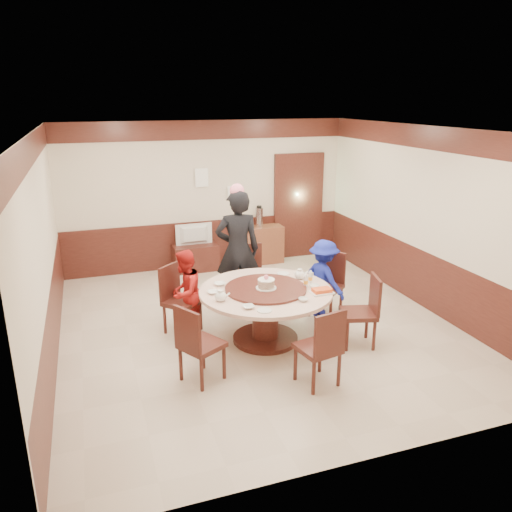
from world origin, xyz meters
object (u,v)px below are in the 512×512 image
object	(u,v)px
banquet_table	(266,304)
birthday_cake	(266,284)
shrimp_platter	(322,291)
person_standing	(238,250)
person_red	(185,292)
person_blue	(323,279)
television	(195,235)
thermos	(259,217)
tv_stand	(196,257)
side_cabinet	(262,244)

from	to	relation	value
banquet_table	birthday_cake	xyz separation A→B (m)	(-0.00, -0.03, 0.31)
shrimp_platter	person_standing	bearing A→B (deg)	113.01
person_red	person_blue	world-z (taller)	person_red
person_standing	person_red	xyz separation A→B (m)	(-0.96, -0.63, -0.34)
television	thermos	world-z (taller)	thermos
banquet_table	tv_stand	world-z (taller)	banquet_table
birthday_cake	side_cabinet	xyz separation A→B (m)	(1.10, 3.26, -0.47)
person_standing	person_red	world-z (taller)	person_standing
shrimp_platter	tv_stand	bearing A→B (deg)	104.66
banquet_table	shrimp_platter	distance (m)	0.78
birthday_cake	person_blue	bearing A→B (deg)	24.32
person_red	shrimp_platter	size ratio (longest dim) A/B	4.05
banquet_table	side_cabinet	size ratio (longest dim) A/B	2.23
person_red	shrimp_platter	distance (m)	1.90
person_red	banquet_table	bearing A→B (deg)	93.39
person_blue	tv_stand	world-z (taller)	person_blue
shrimp_platter	banquet_table	bearing A→B (deg)	151.51
tv_stand	television	bearing A→B (deg)	0.00
shrimp_platter	television	world-z (taller)	television
tv_stand	television	distance (m)	0.45
person_blue	side_cabinet	bearing A→B (deg)	-18.99
tv_stand	thermos	world-z (taller)	thermos
person_standing	television	xyz separation A→B (m)	(-0.26, 1.98, -0.24)
shrimp_platter	side_cabinet	size ratio (longest dim) A/B	0.38
birthday_cake	thermos	distance (m)	3.42
person_red	tv_stand	distance (m)	2.72
shrimp_platter	side_cabinet	world-z (taller)	shrimp_platter
television	thermos	size ratio (longest dim) A/B	1.85
banquet_table	person_standing	distance (m)	1.30
television	side_cabinet	size ratio (longest dim) A/B	0.88
person_red	person_blue	xyz separation A→B (m)	(2.07, -0.14, -0.00)
birthday_cake	television	bearing A→B (deg)	94.80
birthday_cake	shrimp_platter	size ratio (longest dim) A/B	0.92
television	person_red	bearing A→B (deg)	73.62
banquet_table	birthday_cake	bearing A→B (deg)	-98.63
person_blue	television	xyz separation A→B (m)	(-1.37, 2.74, 0.10)
banquet_table	television	xyz separation A→B (m)	(-0.28, 3.20, 0.17)
side_cabinet	thermos	size ratio (longest dim) A/B	2.11
person_standing	shrimp_platter	world-z (taller)	person_standing
shrimp_platter	tv_stand	distance (m)	3.72
tv_stand	thermos	size ratio (longest dim) A/B	2.24
person_standing	thermos	distance (m)	2.26
shrimp_platter	thermos	bearing A→B (deg)	84.02
thermos	person_standing	bearing A→B (deg)	-117.60
birthday_cake	side_cabinet	distance (m)	3.48
person_red	birthday_cake	xyz separation A→B (m)	(0.97, -0.63, 0.24)
banquet_table	person_blue	bearing A→B (deg)	23.11
tv_stand	television	world-z (taller)	television
person_standing	tv_stand	bearing A→B (deg)	-73.97
television	shrimp_platter	bearing A→B (deg)	103.33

